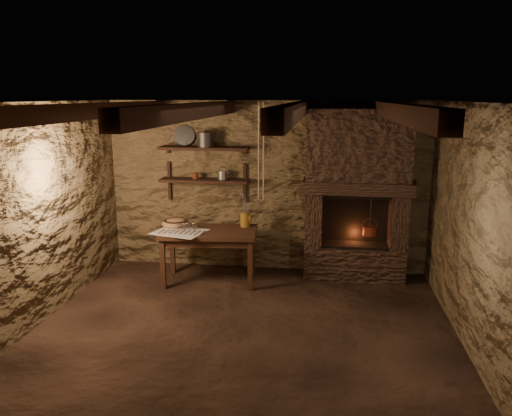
# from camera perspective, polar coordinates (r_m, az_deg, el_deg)

# --- Properties ---
(floor) EXTENTS (4.50, 4.50, 0.00)m
(floor) POSITION_cam_1_polar(r_m,az_deg,el_deg) (5.54, -1.40, -13.64)
(floor) COLOR black
(floor) RESTS_ON ground
(back_wall) EXTENTS (4.50, 0.04, 2.40)m
(back_wall) POSITION_cam_1_polar(r_m,az_deg,el_deg) (7.06, 1.14, 2.43)
(back_wall) COLOR brown
(back_wall) RESTS_ON floor
(front_wall) EXTENTS (4.50, 0.04, 2.40)m
(front_wall) POSITION_cam_1_polar(r_m,az_deg,el_deg) (3.26, -7.22, -10.11)
(front_wall) COLOR brown
(front_wall) RESTS_ON floor
(left_wall) EXTENTS (0.04, 4.00, 2.40)m
(left_wall) POSITION_cam_1_polar(r_m,az_deg,el_deg) (5.91, -23.54, -0.67)
(left_wall) COLOR brown
(left_wall) RESTS_ON floor
(right_wall) EXTENTS (0.04, 4.00, 2.40)m
(right_wall) POSITION_cam_1_polar(r_m,az_deg,el_deg) (5.26, 23.51, -2.22)
(right_wall) COLOR brown
(right_wall) RESTS_ON floor
(ceiling) EXTENTS (4.50, 4.00, 0.04)m
(ceiling) POSITION_cam_1_polar(r_m,az_deg,el_deg) (4.97, -1.55, 12.02)
(ceiling) COLOR black
(ceiling) RESTS_ON back_wall
(beam_far_left) EXTENTS (0.14, 3.95, 0.16)m
(beam_far_left) POSITION_cam_1_polar(r_m,az_deg,el_deg) (5.42, -17.68, 10.54)
(beam_far_left) COLOR black
(beam_far_left) RESTS_ON ceiling
(beam_mid_left) EXTENTS (0.14, 3.95, 0.16)m
(beam_mid_left) POSITION_cam_1_polar(r_m,az_deg,el_deg) (5.07, -7.23, 10.92)
(beam_mid_left) COLOR black
(beam_mid_left) RESTS_ON ceiling
(beam_mid_right) EXTENTS (0.14, 3.95, 0.16)m
(beam_mid_right) POSITION_cam_1_polar(r_m,az_deg,el_deg) (4.91, 4.32, 10.93)
(beam_mid_right) COLOR black
(beam_mid_right) RESTS_ON ceiling
(beam_far_right) EXTENTS (0.14, 3.95, 0.16)m
(beam_far_right) POSITION_cam_1_polar(r_m,az_deg,el_deg) (4.95, 16.15, 10.49)
(beam_far_right) COLOR black
(beam_far_right) RESTS_ON ceiling
(shelf_lower) EXTENTS (1.25, 0.30, 0.04)m
(shelf_lower) POSITION_cam_1_polar(r_m,az_deg,el_deg) (7.04, -5.91, 3.16)
(shelf_lower) COLOR black
(shelf_lower) RESTS_ON back_wall
(shelf_upper) EXTENTS (1.25, 0.30, 0.04)m
(shelf_upper) POSITION_cam_1_polar(r_m,az_deg,el_deg) (6.98, -5.99, 6.81)
(shelf_upper) COLOR black
(shelf_upper) RESTS_ON back_wall
(hearth) EXTENTS (1.43, 0.51, 2.30)m
(hearth) POSITION_cam_1_polar(r_m,az_deg,el_deg) (6.80, 11.44, 2.00)
(hearth) COLOR #37241B
(hearth) RESTS_ON floor
(work_table) EXTENTS (1.32, 0.83, 0.72)m
(work_table) POSITION_cam_1_polar(r_m,az_deg,el_deg) (6.75, -5.35, -5.24)
(work_table) COLOR black
(work_table) RESTS_ON floor
(linen_cloth) EXTENTS (0.74, 0.66, 0.01)m
(linen_cloth) POSITION_cam_1_polar(r_m,az_deg,el_deg) (6.60, -8.67, -2.70)
(linen_cloth) COLOR beige
(linen_cloth) RESTS_ON work_table
(pewter_cutlery_row) EXTENTS (0.57, 0.34, 0.01)m
(pewter_cutlery_row) POSITION_cam_1_polar(r_m,az_deg,el_deg) (6.58, -8.72, -2.67)
(pewter_cutlery_row) COLOR gray
(pewter_cutlery_row) RESTS_ON linen_cloth
(drinking_glasses) EXTENTS (0.20, 0.06, 0.08)m
(drinking_glasses) POSITION_cam_1_polar(r_m,az_deg,el_deg) (6.70, -8.22, -2.07)
(drinking_glasses) COLOR silver
(drinking_glasses) RESTS_ON linen_cloth
(stoneware_jug) EXTENTS (0.15, 0.14, 0.46)m
(stoneware_jug) POSITION_cam_1_polar(r_m,az_deg,el_deg) (6.75, -1.23, -0.51)
(stoneware_jug) COLOR #A3731F
(stoneware_jug) RESTS_ON work_table
(wooden_bowl) EXTENTS (0.47, 0.47, 0.13)m
(wooden_bowl) POSITION_cam_1_polar(r_m,az_deg,el_deg) (6.88, -9.16, -1.74)
(wooden_bowl) COLOR #9F6E45
(wooden_bowl) RESTS_ON work_table
(iron_stockpot) EXTENTS (0.29, 0.29, 0.18)m
(iron_stockpot) POSITION_cam_1_polar(r_m,az_deg,el_deg) (6.96, -5.76, 7.71)
(iron_stockpot) COLOR #2D2B28
(iron_stockpot) RESTS_ON shelf_upper
(tin_pan) EXTENTS (0.31, 0.21, 0.29)m
(tin_pan) POSITION_cam_1_polar(r_m,az_deg,el_deg) (7.14, -8.21, 8.21)
(tin_pan) COLOR #A1A29C
(tin_pan) RESTS_ON shelf_upper
(small_kettle) EXTENTS (0.20, 0.17, 0.18)m
(small_kettle) POSITION_cam_1_polar(r_m,az_deg,el_deg) (6.97, -3.85, 3.76)
(small_kettle) COLOR #A1A29C
(small_kettle) RESTS_ON shelf_lower
(rusty_tin) EXTENTS (0.10, 0.10, 0.08)m
(rusty_tin) POSITION_cam_1_polar(r_m,az_deg,el_deg) (7.06, -6.94, 3.67)
(rusty_tin) COLOR #521E10
(rusty_tin) RESTS_ON shelf_lower
(red_pot) EXTENTS (0.22, 0.22, 0.54)m
(red_pot) POSITION_cam_1_polar(r_m,az_deg,el_deg) (6.88, 12.86, -2.49)
(red_pot) COLOR maroon
(red_pot) RESTS_ON hearth
(hanging_ropes) EXTENTS (0.08, 0.08, 1.20)m
(hanging_ropes) POSITION_cam_1_polar(r_m,az_deg,el_deg) (6.04, 0.58, 6.44)
(hanging_ropes) COLOR tan
(hanging_ropes) RESTS_ON ceiling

